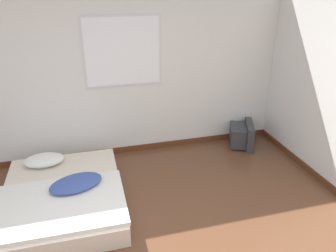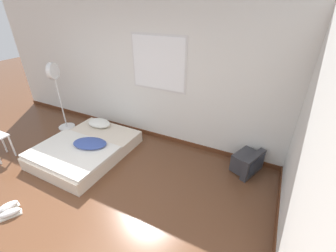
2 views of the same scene
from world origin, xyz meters
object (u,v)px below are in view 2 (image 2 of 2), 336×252
Objects in this scene: mattress_bed at (86,148)px; sneaker_pair at (9,210)px; standing_fan at (57,86)px; crt_tv at (247,162)px.

mattress_bed is 1.50m from sneaker_pair.
mattress_bed is 1.57m from standing_fan.
standing_fan reaches higher than crt_tv.
mattress_bed is at bearing -26.10° from standing_fan.
sneaker_pair is (0.03, -1.50, -0.10)m from mattress_bed.
sneaker_pair is (-2.77, -2.37, -0.13)m from crt_tv.
standing_fan is (-1.22, 2.08, 0.95)m from sneaker_pair.
sneaker_pair is at bearing -88.83° from mattress_bed.
sneaker_pair is 0.23× the size of standing_fan.
crt_tv is 0.40× the size of standing_fan.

